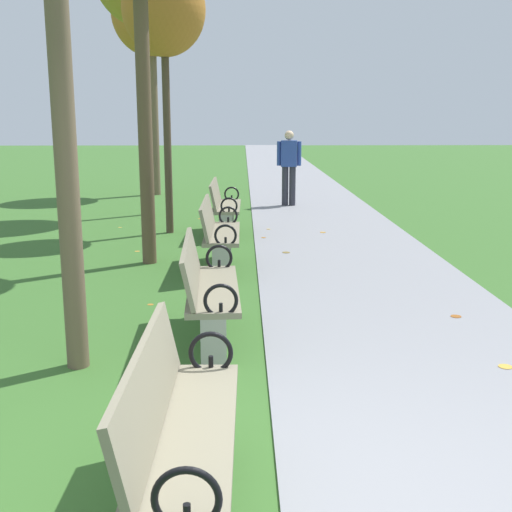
# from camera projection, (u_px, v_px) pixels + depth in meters

# --- Properties ---
(paved_walkway) EXTENTS (2.60, 44.00, 0.02)m
(paved_walkway) POSITION_uv_depth(u_px,v_px,m) (289.00, 177.00, 20.88)
(paved_walkway) COLOR gray
(paved_walkway) RESTS_ON ground
(park_bench_1) EXTENTS (0.49, 1.61, 0.90)m
(park_bench_1) POSITION_uv_depth(u_px,v_px,m) (179.00, 429.00, 3.19)
(park_bench_1) COLOR gray
(park_bench_1) RESTS_ON ground
(park_bench_2) EXTENTS (0.54, 1.62, 0.90)m
(park_bench_2) POSITION_uv_depth(u_px,v_px,m) (207.00, 288.00, 5.76)
(park_bench_2) COLOR gray
(park_bench_2) RESTS_ON ground
(park_bench_3) EXTENTS (0.47, 1.60, 0.90)m
(park_bench_3) POSITION_uv_depth(u_px,v_px,m) (218.00, 233.00, 8.45)
(park_bench_3) COLOR gray
(park_bench_3) RESTS_ON ground
(park_bench_4) EXTENTS (0.49, 1.61, 0.90)m
(park_bench_4) POSITION_uv_depth(u_px,v_px,m) (224.00, 206.00, 10.92)
(park_bench_4) COLOR gray
(park_bench_4) RESTS_ON ground
(tree_3) EXTENTS (1.34, 1.34, 4.36)m
(tree_3) POSITION_uv_depth(u_px,v_px,m) (164.00, 12.00, 10.43)
(tree_3) COLOR #4C3D2D
(tree_3) RESTS_ON ground
(tree_5) EXTENTS (1.86, 1.86, 5.38)m
(tree_5) POSITION_uv_depth(u_px,v_px,m) (150.00, 15.00, 15.57)
(tree_5) COLOR brown
(tree_5) RESTS_ON ground
(pedestrian_walking) EXTENTS (0.53, 0.26, 1.62)m
(pedestrian_walking) POSITION_uv_depth(u_px,v_px,m) (289.00, 164.00, 14.20)
(pedestrian_walking) COLOR #2D2D38
(pedestrian_walking) RESTS_ON paved_walkway
(scattered_leaves) EXTENTS (4.69, 10.07, 0.02)m
(scattered_leaves) POSITION_uv_depth(u_px,v_px,m) (296.00, 276.00, 8.15)
(scattered_leaves) COLOR #93511E
(scattered_leaves) RESTS_ON ground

